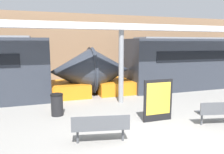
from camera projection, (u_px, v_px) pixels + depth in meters
The scene contains 9 objects.
ground_plane at pixel (159, 145), 6.15m from camera, with size 60.00×60.00×0.00m, color gray.
station_wall at pixel (82, 48), 16.38m from camera, with size 56.00×0.20×5.00m, color #937051.
train_left at pixel (209, 63), 14.83m from camera, with size 16.37×2.93×3.20m.
bench_near at pixel (101, 126), 6.22m from camera, with size 1.71×0.76×0.85m.
bench_far at pixel (224, 111), 7.63m from camera, with size 1.91×0.82×0.85m.
trash_bin at pixel (57, 105), 8.64m from camera, with size 0.49×0.49×0.88m.
poster_board at pixel (158, 100), 7.98m from camera, with size 1.15×0.07×1.55m.
support_column_near at pixel (121, 67), 10.35m from camera, with size 0.24×0.24×3.46m, color gray.
canopy_beam at pixel (121, 27), 10.06m from camera, with size 28.00×0.60×0.28m, color silver.
Camera 1 is at (-3.11, -5.05, 2.87)m, focal length 35.00 mm.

